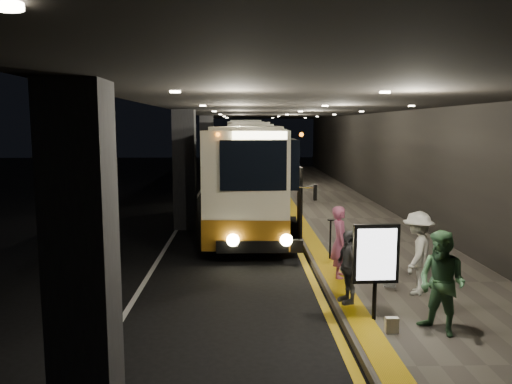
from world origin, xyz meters
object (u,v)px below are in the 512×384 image
object	(u,v)px
coach_third	(244,147)
info_sign	(376,256)
passenger_waiting_white	(418,253)
coach_main	(254,179)
passenger_waiting_green	(442,283)
bag_plain	(392,325)
passenger_boarding	(340,242)
coach_second	(249,154)
stanchion_post	(330,239)
bag_polka	(390,280)
passenger_waiting_grey	(348,267)

from	to	relation	value
coach_third	info_sign	bearing A→B (deg)	-86.83
passenger_waiting_white	coach_main	bearing A→B (deg)	-128.52
passenger_waiting_green	passenger_waiting_white	size ratio (longest dim) A/B	1.01
bag_plain	passenger_boarding	bearing A→B (deg)	95.13
coach_second	passenger_waiting_green	size ratio (longest dim) A/B	6.68
coach_second	stanchion_post	distance (m)	20.63
bag_plain	coach_third	bearing A→B (deg)	93.98
coach_main	bag_polka	world-z (taller)	coach_main
coach_main	info_sign	xyz separation A→B (m)	(2.03, -10.06, -0.37)
passenger_waiting_green	passenger_boarding	bearing A→B (deg)	164.40
bag_polka	bag_plain	world-z (taller)	bag_polka
passenger_waiting_grey	stanchion_post	bearing A→B (deg)	162.61
coach_third	passenger_waiting_grey	world-z (taller)	coach_third
coach_main	coach_second	size ratio (longest dim) A/B	0.96
coach_second	passenger_waiting_grey	size ratio (longest dim) A/B	7.99
coach_main	info_sign	world-z (taller)	coach_main
coach_main	bag_polka	bearing A→B (deg)	-66.65
passenger_boarding	bag_polka	size ratio (longest dim) A/B	5.32
passenger_boarding	coach_second	bearing A→B (deg)	11.83
passenger_boarding	passenger_waiting_white	bearing A→B (deg)	-122.73
coach_second	passenger_boarding	world-z (taller)	coach_second
coach_third	passenger_waiting_grey	bearing A→B (deg)	-87.27
coach_third	passenger_waiting_grey	size ratio (longest dim) A/B	8.41
bag_plain	stanchion_post	size ratio (longest dim) A/B	0.26
passenger_waiting_grey	passenger_waiting_white	bearing A→B (deg)	94.80
coach_third	bag_plain	size ratio (longest dim) A/B	45.42
coach_second	passenger_waiting_green	xyz separation A→B (m)	(3.01, -25.50, -0.79)
passenger_waiting_grey	info_sign	size ratio (longest dim) A/B	0.84
coach_main	passenger_waiting_white	bearing A→B (deg)	-64.96
bag_polka	coach_second	bearing A→B (deg)	97.15
stanchion_post	coach_third	bearing A→B (deg)	94.21
passenger_waiting_white	passenger_waiting_grey	size ratio (longest dim) A/B	1.18
coach_main	bag_polka	size ratio (longest dim) A/B	36.13
passenger_waiting_green	bag_plain	xyz separation A→B (m)	(-0.85, 0.03, -0.78)
coach_second	bag_polka	bearing A→B (deg)	-82.94
passenger_boarding	passenger_waiting_white	size ratio (longest dim) A/B	0.96
passenger_waiting_grey	info_sign	distance (m)	1.08
passenger_boarding	passenger_waiting_white	distance (m)	1.91
coach_second	coach_main	bearing A→B (deg)	-90.19
bag_polka	bag_plain	size ratio (longest dim) A/B	1.15
passenger_waiting_green	coach_main	bearing A→B (deg)	161.22
coach_second	passenger_boarding	bearing A→B (deg)	-85.29
passenger_waiting_green	bag_polka	distance (m)	2.67
coach_second	passenger_waiting_green	bearing A→B (deg)	-83.36
coach_second	stanchion_post	world-z (taller)	coach_second
passenger_waiting_grey	bag_plain	xyz separation A→B (m)	(0.46, -1.55, -0.63)
coach_second	passenger_waiting_white	size ratio (longest dim) A/B	6.76
coach_second	passenger_waiting_grey	distance (m)	24.00
passenger_waiting_green	bag_plain	distance (m)	1.16
coach_main	stanchion_post	bearing A→B (deg)	-67.36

